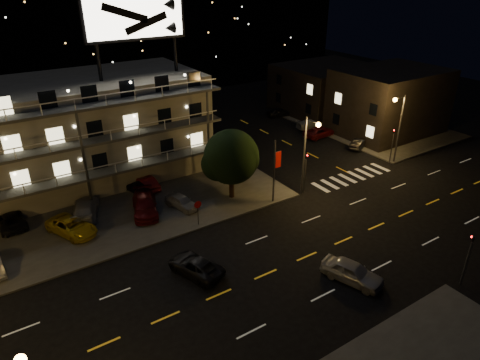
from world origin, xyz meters
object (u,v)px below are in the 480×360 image
lot_car_4 (182,202)px  road_car_east (352,272)px  side_car_0 (359,143)px  tree (231,159)px  lot_car_7 (85,209)px  lot_car_2 (72,226)px  road_car_west (195,266)px

lot_car_4 → road_car_east: 16.97m
side_car_0 → road_car_east: 26.35m
tree → lot_car_7: (-12.94, 4.06, -3.33)m
lot_car_2 → lot_car_7: lot_car_7 is taller
tree → lot_car_2: (-14.67, 1.85, -3.42)m
tree → lot_car_7: 13.97m
side_car_0 → road_car_east: bearing=107.7°
lot_car_2 → lot_car_4: lot_car_2 is taller
side_car_0 → road_car_west: (-28.63, -10.68, 0.02)m
lot_car_7 → road_car_east: size_ratio=1.15×
lot_car_2 → lot_car_7: bearing=27.3°
road_car_west → road_car_east: bearing=124.2°
side_car_0 → road_car_east: size_ratio=0.84×
lot_car_2 → road_car_east: 22.99m
tree → lot_car_2: 15.18m
side_car_0 → road_car_east: (-19.61, -17.59, 0.15)m
lot_car_2 → lot_car_7: size_ratio=0.92×
side_car_0 → lot_car_2: bearing=66.6°
lot_car_2 → road_car_west: lot_car_2 is taller
road_car_east → road_car_west: (-9.01, 6.92, -0.13)m
lot_car_7 → tree: bearing=-177.4°
lot_car_7 → road_car_west: (4.63, -12.39, -0.27)m
tree → side_car_0: size_ratio=1.84×
lot_car_7 → road_car_east: 23.64m
lot_car_4 → road_car_west: bearing=-126.3°
tree → side_car_0: 20.77m
tree → road_car_west: (-8.31, -8.33, -3.60)m
lot_car_4 → road_car_east: road_car_east is taller
road_car_east → road_car_west: bearing=123.7°
lot_car_4 → side_car_0: bearing=-12.5°
side_car_0 → road_car_west: size_ratio=0.82×
lot_car_2 → side_car_0: size_ratio=1.27×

